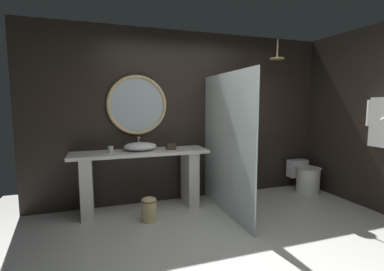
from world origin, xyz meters
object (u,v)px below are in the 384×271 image
(waste_bin, at_px, (149,209))
(round_wall_mirror, at_px, (137,105))
(tumbler_cup, at_px, (111,149))
(vessel_sink, at_px, (140,146))
(toilet, at_px, (306,177))
(rain_shower_head, at_px, (277,57))
(tissue_box, at_px, (171,147))

(waste_bin, bearing_deg, round_wall_mirror, 92.84)
(tumbler_cup, bearing_deg, round_wall_mirror, 30.27)
(vessel_sink, height_order, toilet, vessel_sink)
(tumbler_cup, height_order, toilet, tumbler_cup)
(rain_shower_head, height_order, waste_bin, rain_shower_head)
(tissue_box, bearing_deg, vessel_sink, 173.31)
(tissue_box, relative_size, round_wall_mirror, 0.15)
(toilet, distance_m, waste_bin, 2.77)
(rain_shower_head, bearing_deg, tumbler_cup, 178.89)
(vessel_sink, xyz_separation_m, waste_bin, (0.03, -0.46, -0.75))
(tissue_box, bearing_deg, toilet, -1.79)
(vessel_sink, xyz_separation_m, toilet, (2.78, -0.12, -0.65))
(rain_shower_head, distance_m, toilet, 2.07)
(tumbler_cup, relative_size, tissue_box, 0.70)
(waste_bin, bearing_deg, tissue_box, 45.47)
(vessel_sink, relative_size, round_wall_mirror, 0.53)
(tumbler_cup, relative_size, rain_shower_head, 0.30)
(vessel_sink, xyz_separation_m, tissue_box, (0.43, -0.05, -0.02))
(toilet, bearing_deg, vessel_sink, 177.45)
(vessel_sink, relative_size, rain_shower_head, 1.52)
(vessel_sink, distance_m, round_wall_mirror, 0.61)
(vessel_sink, relative_size, tissue_box, 3.60)
(tissue_box, bearing_deg, tumbler_cup, 178.80)
(rain_shower_head, bearing_deg, toilet, -3.77)
(toilet, bearing_deg, tumbler_cup, 178.36)
(tumbler_cup, distance_m, rain_shower_head, 2.89)
(round_wall_mirror, distance_m, waste_bin, 1.48)
(tumbler_cup, xyz_separation_m, round_wall_mirror, (0.40, 0.23, 0.59))
(tissue_box, bearing_deg, waste_bin, -134.53)
(round_wall_mirror, xyz_separation_m, waste_bin, (0.03, -0.66, -1.33))
(round_wall_mirror, height_order, toilet, round_wall_mirror)
(round_wall_mirror, bearing_deg, vessel_sink, -89.87)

